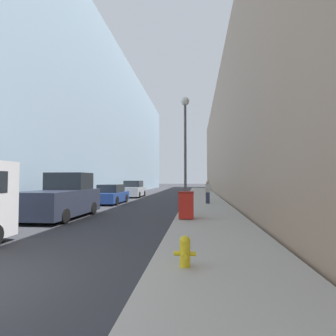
{
  "coord_description": "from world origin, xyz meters",
  "views": [
    {
      "loc": [
        4.42,
        -3.74,
        1.88
      ],
      "look_at": [
        2.01,
        18.13,
        2.81
      ],
      "focal_mm": 28.0,
      "sensor_mm": 36.0,
      "label": 1
    }
  ],
  "objects_px": {
    "lamppost": "(185,137)",
    "parked_sedan_far": "(134,190)",
    "trash_bin": "(186,205)",
    "pedestrian_on_sidewalk": "(208,192)",
    "fire_hydrant": "(185,250)",
    "pickup_truck": "(62,199)",
    "parked_sedan_near": "(111,195)"
  },
  "relations": [
    {
      "from": "fire_hydrant",
      "to": "parked_sedan_near",
      "type": "xyz_separation_m",
      "value": [
        -6.29,
        14.25,
        0.21
      ]
    },
    {
      "from": "fire_hydrant",
      "to": "parked_sedan_far",
      "type": "bearing_deg",
      "value": 106.36
    },
    {
      "from": "trash_bin",
      "to": "parked_sedan_far",
      "type": "distance_m",
      "value": 16.5
    },
    {
      "from": "parked_sedan_far",
      "to": "lamppost",
      "type": "bearing_deg",
      "value": -65.6
    },
    {
      "from": "lamppost",
      "to": "parked_sedan_near",
      "type": "relative_size",
      "value": 1.44
    },
    {
      "from": "fire_hydrant",
      "to": "trash_bin",
      "type": "relative_size",
      "value": 0.51
    },
    {
      "from": "pickup_truck",
      "to": "pedestrian_on_sidewalk",
      "type": "distance_m",
      "value": 9.85
    },
    {
      "from": "fire_hydrant",
      "to": "pedestrian_on_sidewalk",
      "type": "xyz_separation_m",
      "value": [
        1.0,
        13.55,
        0.49
      ]
    },
    {
      "from": "lamppost",
      "to": "parked_sedan_far",
      "type": "height_order",
      "value": "lamppost"
    },
    {
      "from": "pickup_truck",
      "to": "parked_sedan_near",
      "type": "xyz_separation_m",
      "value": [
        0.03,
        7.29,
        -0.25
      ]
    },
    {
      "from": "lamppost",
      "to": "parked_sedan_near",
      "type": "height_order",
      "value": "lamppost"
    },
    {
      "from": "pickup_truck",
      "to": "parked_sedan_far",
      "type": "bearing_deg",
      "value": 90.09
    },
    {
      "from": "lamppost",
      "to": "pedestrian_on_sidewalk",
      "type": "distance_m",
      "value": 6.15
    },
    {
      "from": "parked_sedan_near",
      "to": "fire_hydrant",
      "type": "bearing_deg",
      "value": -66.18
    },
    {
      "from": "trash_bin",
      "to": "pedestrian_on_sidewalk",
      "type": "xyz_separation_m",
      "value": [
        1.22,
        7.27,
        0.2
      ]
    },
    {
      "from": "fire_hydrant",
      "to": "lamppost",
      "type": "xyz_separation_m",
      "value": [
        -0.36,
        8.41,
        3.59
      ]
    },
    {
      "from": "fire_hydrant",
      "to": "lamppost",
      "type": "bearing_deg",
      "value": 92.43
    },
    {
      "from": "trash_bin",
      "to": "pickup_truck",
      "type": "bearing_deg",
      "value": 173.68
    },
    {
      "from": "fire_hydrant",
      "to": "pickup_truck",
      "type": "xyz_separation_m",
      "value": [
        -6.32,
        6.96,
        0.45
      ]
    },
    {
      "from": "fire_hydrant",
      "to": "pickup_truck",
      "type": "bearing_deg",
      "value": 132.26
    },
    {
      "from": "trash_bin",
      "to": "pedestrian_on_sidewalk",
      "type": "distance_m",
      "value": 7.38
    },
    {
      "from": "parked_sedan_near",
      "to": "lamppost",
      "type": "bearing_deg",
      "value": -44.52
    },
    {
      "from": "fire_hydrant",
      "to": "lamppost",
      "type": "relative_size",
      "value": 0.1
    },
    {
      "from": "pickup_truck",
      "to": "pedestrian_on_sidewalk",
      "type": "bearing_deg",
      "value": 42.05
    },
    {
      "from": "pedestrian_on_sidewalk",
      "to": "parked_sedan_near",
      "type": "bearing_deg",
      "value": 174.56
    },
    {
      "from": "fire_hydrant",
      "to": "pedestrian_on_sidewalk",
      "type": "height_order",
      "value": "pedestrian_on_sidewalk"
    },
    {
      "from": "parked_sedan_far",
      "to": "pedestrian_on_sidewalk",
      "type": "distance_m",
      "value": 10.9
    },
    {
      "from": "parked_sedan_far",
      "to": "pedestrian_on_sidewalk",
      "type": "xyz_separation_m",
      "value": [
        7.34,
        -8.05,
        0.18
      ]
    },
    {
      "from": "parked_sedan_near",
      "to": "pedestrian_on_sidewalk",
      "type": "relative_size",
      "value": 2.61
    },
    {
      "from": "pickup_truck",
      "to": "fire_hydrant",
      "type": "bearing_deg",
      "value": -47.74
    },
    {
      "from": "pickup_truck",
      "to": "parked_sedan_near",
      "type": "distance_m",
      "value": 7.3
    },
    {
      "from": "lamppost",
      "to": "pickup_truck",
      "type": "relative_size",
      "value": 1.25
    }
  ]
}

